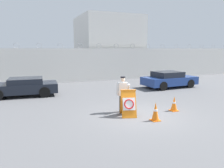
{
  "coord_description": "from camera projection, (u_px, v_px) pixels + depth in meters",
  "views": [
    {
      "loc": [
        -4.74,
        -8.4,
        2.98
      ],
      "look_at": [
        -0.77,
        1.51,
        1.27
      ],
      "focal_mm": 35.0,
      "sensor_mm": 36.0,
      "label": 1
    }
  ],
  "objects": [
    {
      "name": "ground_plane",
      "position": [
        140.0,
        115.0,
        9.92
      ],
      "size": [
        90.0,
        90.0,
        0.0
      ],
      "primitive_type": "plane",
      "color": "#5B5B5E"
    },
    {
      "name": "perimeter_wall",
      "position": [
        81.0,
        65.0,
        19.89
      ],
      "size": [
        36.0,
        0.3,
        3.49
      ],
      "color": "silver",
      "rests_on": "ground_plane"
    },
    {
      "name": "building_block",
      "position": [
        108.0,
        46.0,
        24.83
      ],
      "size": [
        6.34,
        6.69,
        6.53
      ],
      "color": "silver",
      "rests_on": "ground_plane"
    },
    {
      "name": "barricade_sign",
      "position": [
        128.0,
        103.0,
        9.75
      ],
      "size": [
        0.86,
        0.99,
        1.2
      ],
      "rotation": [
        0.0,
        0.0,
        -0.28
      ],
      "color": "orange",
      "rests_on": "ground_plane"
    },
    {
      "name": "security_guard",
      "position": [
        123.0,
        93.0,
        10.34
      ],
      "size": [
        0.6,
        0.52,
        1.7
      ],
      "rotation": [
        0.0,
        0.0,
        -0.32
      ],
      "color": "#514C42",
      "rests_on": "ground_plane"
    },
    {
      "name": "traffic_cone_near",
      "position": [
        155.0,
        112.0,
        9.13
      ],
      "size": [
        0.36,
        0.36,
        0.79
      ],
      "color": "orange",
      "rests_on": "ground_plane"
    },
    {
      "name": "traffic_cone_mid",
      "position": [
        174.0,
        104.0,
        10.59
      ],
      "size": [
        0.37,
        0.37,
        0.71
      ],
      "color": "orange",
      "rests_on": "ground_plane"
    },
    {
      "name": "parked_car_front_coupe",
      "position": [
        23.0,
        87.0,
        13.9
      ],
      "size": [
        4.37,
        2.19,
        1.16
      ],
      "rotation": [
        0.0,
        0.0,
        3.08
      ],
      "color": "black",
      "rests_on": "ground_plane"
    },
    {
      "name": "parked_car_far_side",
      "position": [
        169.0,
        79.0,
        17.03
      ],
      "size": [
        4.31,
        2.18,
        1.26
      ],
      "rotation": [
        0.0,
        0.0,
        0.05
      ],
      "color": "black",
      "rests_on": "ground_plane"
    }
  ]
}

